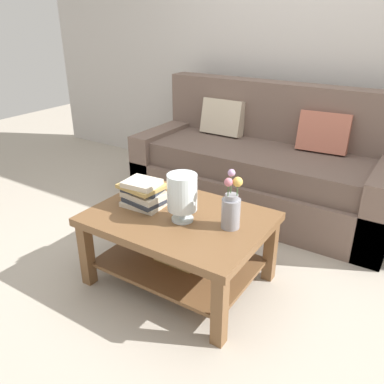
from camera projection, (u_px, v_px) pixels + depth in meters
ground_plane at (215, 262)px, 2.78m from camera, size 10.00×10.00×0.00m
back_wall at (311, 44)px, 3.48m from camera, size 6.40×0.12×2.70m
couch at (263, 168)px, 3.45m from camera, size 2.20×0.90×1.06m
coffee_table at (179, 234)px, 2.45m from camera, size 1.07×0.78×0.48m
book_stack_main at (143, 193)px, 2.49m from camera, size 0.30×0.24×0.18m
glass_hurricane_vase at (182, 194)px, 2.28m from camera, size 0.18×0.18×0.29m
flower_pitcher at (231, 208)px, 2.22m from camera, size 0.11×0.11×0.35m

